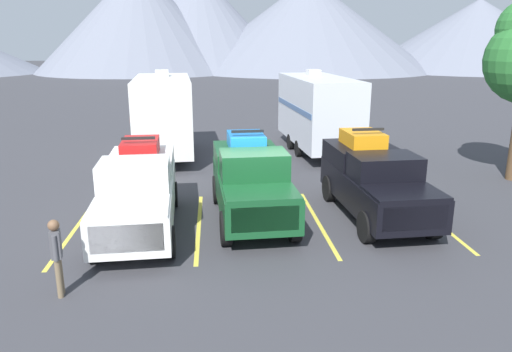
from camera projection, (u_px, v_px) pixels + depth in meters
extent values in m
plane|color=#38383D|center=(259.00, 225.00, 14.59)|extent=(240.00, 240.00, 0.00)
cube|color=white|center=(138.00, 201.00, 13.93)|extent=(2.28, 5.94, 0.97)
cube|color=white|center=(129.00, 207.00, 11.79)|extent=(1.98, 1.73, 0.08)
cube|color=white|center=(134.00, 175.00, 13.19)|extent=(1.93, 1.62, 0.81)
cube|color=slate|center=(132.00, 180.00, 12.60)|extent=(1.75, 0.32, 0.60)
cube|color=white|center=(141.00, 162.00, 15.24)|extent=(2.08, 2.79, 0.51)
cube|color=silver|center=(127.00, 238.00, 11.16)|extent=(1.68, 0.15, 0.68)
cylinder|color=black|center=(169.00, 242.00, 12.29)|extent=(0.32, 0.84, 0.83)
cylinder|color=black|center=(95.00, 246.00, 12.05)|extent=(0.32, 0.84, 0.83)
cylinder|color=black|center=(173.00, 194.00, 16.08)|extent=(0.32, 0.84, 0.83)
cylinder|color=black|center=(116.00, 197.00, 15.83)|extent=(0.32, 0.84, 0.83)
cube|color=red|center=(140.00, 147.00, 15.11)|extent=(1.18, 1.78, 0.45)
cylinder|color=black|center=(154.00, 151.00, 14.60)|extent=(0.20, 0.45, 0.44)
cylinder|color=black|center=(123.00, 152.00, 14.48)|extent=(0.20, 0.45, 0.44)
cylinder|color=black|center=(156.00, 143.00, 15.73)|extent=(0.20, 0.45, 0.44)
cylinder|color=black|center=(128.00, 144.00, 15.61)|extent=(0.20, 0.45, 0.44)
cube|color=black|center=(138.00, 138.00, 14.54)|extent=(0.99, 0.13, 0.08)
cube|color=#144723|center=(252.00, 190.00, 14.73)|extent=(2.31, 5.32, 0.94)
cube|color=#144723|center=(261.00, 193.00, 12.80)|extent=(2.02, 1.56, 0.08)
cube|color=#144723|center=(254.00, 166.00, 14.04)|extent=(1.98, 1.46, 0.83)
cube|color=slate|center=(256.00, 169.00, 13.51)|extent=(1.79, 0.33, 0.61)
cube|color=#144723|center=(246.00, 156.00, 15.87)|extent=(2.11, 2.50, 0.55)
cube|color=silver|center=(265.00, 219.00, 12.26)|extent=(1.72, 0.15, 0.66)
cylinder|color=black|center=(294.00, 225.00, 13.29)|extent=(0.33, 0.95, 0.94)
cylinder|color=black|center=(226.00, 228.00, 13.04)|extent=(0.33, 0.95, 0.94)
cylinder|color=black|center=(272.00, 187.00, 16.67)|extent=(0.33, 0.95, 0.94)
cylinder|color=black|center=(217.00, 189.00, 16.42)|extent=(0.33, 0.95, 0.94)
cube|color=blue|center=(246.00, 140.00, 15.73)|extent=(1.20, 1.59, 0.45)
cylinder|color=black|center=(262.00, 144.00, 15.29)|extent=(0.20, 0.45, 0.44)
cylinder|color=black|center=(233.00, 144.00, 15.17)|extent=(0.20, 0.45, 0.44)
cylinder|color=black|center=(258.00, 137.00, 16.30)|extent=(0.20, 0.45, 0.44)
cylinder|color=black|center=(230.00, 138.00, 16.18)|extent=(0.20, 0.45, 0.44)
cube|color=black|center=(248.00, 131.00, 15.22)|extent=(1.02, 0.13, 0.08)
cube|color=black|center=(376.00, 190.00, 14.94)|extent=(2.33, 5.40, 0.93)
cube|color=black|center=(405.00, 193.00, 12.99)|extent=(2.05, 1.59, 0.08)
cube|color=black|center=(384.00, 167.00, 14.27)|extent=(2.00, 1.48, 0.73)
cube|color=slate|center=(392.00, 171.00, 13.73)|extent=(1.81, 0.31, 0.54)
cube|color=black|center=(362.00, 154.00, 16.10)|extent=(2.14, 2.54, 0.62)
cube|color=silver|center=(415.00, 218.00, 12.43)|extent=(1.74, 0.15, 0.65)
cylinder|color=black|center=(433.00, 223.00, 13.48)|extent=(0.33, 0.88, 0.87)
cylinder|color=black|center=(367.00, 227.00, 13.22)|extent=(0.33, 0.88, 0.87)
cylinder|color=black|center=(382.00, 186.00, 16.91)|extent=(0.33, 0.88, 0.87)
cylinder|color=black|center=(329.00, 188.00, 16.66)|extent=(0.33, 0.88, 0.87)
cube|color=orange|center=(363.00, 138.00, 15.96)|extent=(1.21, 1.62, 0.45)
cylinder|color=black|center=(383.00, 141.00, 15.51)|extent=(0.20, 0.45, 0.44)
cylinder|color=black|center=(355.00, 142.00, 15.38)|extent=(0.20, 0.45, 0.44)
cylinder|color=black|center=(370.00, 135.00, 16.53)|extent=(0.20, 0.45, 0.44)
cylinder|color=black|center=(344.00, 136.00, 16.41)|extent=(0.20, 0.45, 0.44)
cube|color=black|center=(368.00, 129.00, 15.44)|extent=(1.03, 0.13, 0.08)
cube|color=gold|center=(75.00, 229.00, 14.23)|extent=(0.12, 5.50, 0.01)
cube|color=gold|center=(199.00, 225.00, 14.53)|extent=(0.12, 5.50, 0.01)
cube|color=gold|center=(318.00, 221.00, 14.82)|extent=(0.12, 5.50, 0.01)
cube|color=gold|center=(432.00, 218.00, 15.12)|extent=(0.12, 5.50, 0.01)
cube|color=white|center=(163.00, 113.00, 22.26)|extent=(2.89, 6.39, 3.14)
cube|color=brown|center=(136.00, 110.00, 22.03)|extent=(0.47, 5.96, 0.24)
cube|color=silver|center=(162.00, 73.00, 22.68)|extent=(0.65, 0.74, 0.30)
cube|color=#333333|center=(164.00, 172.00, 19.21)|extent=(0.21, 1.21, 0.12)
cylinder|color=black|center=(190.00, 152.00, 22.18)|extent=(0.28, 0.77, 0.76)
cylinder|color=black|center=(140.00, 154.00, 21.84)|extent=(0.28, 0.77, 0.76)
cylinder|color=black|center=(189.00, 146.00, 23.60)|extent=(0.28, 0.77, 0.76)
cylinder|color=black|center=(142.00, 147.00, 23.26)|extent=(0.28, 0.77, 0.76)
cube|color=silver|center=(318.00, 110.00, 23.48)|extent=(2.97, 6.99, 3.07)
cube|color=#4C6B99|center=(293.00, 107.00, 23.25)|extent=(0.52, 6.54, 0.24)
cube|color=silver|center=(313.00, 73.00, 24.00)|extent=(0.65, 0.74, 0.30)
cube|color=#333333|center=(344.00, 165.00, 20.14)|extent=(0.21, 1.21, 0.12)
cylinder|color=black|center=(345.00, 147.00, 23.33)|extent=(0.28, 0.77, 0.76)
cylinder|color=black|center=(298.00, 148.00, 22.98)|extent=(0.28, 0.77, 0.76)
cylinder|color=black|center=(334.00, 140.00, 24.89)|extent=(0.28, 0.77, 0.76)
cylinder|color=black|center=(291.00, 142.00, 24.54)|extent=(0.28, 0.77, 0.76)
cylinder|color=#726047|center=(60.00, 275.00, 10.53)|extent=(0.13, 0.13, 0.88)
cylinder|color=#726047|center=(59.00, 279.00, 10.36)|extent=(0.13, 0.13, 0.88)
cube|color=#4C4C51|center=(56.00, 244.00, 10.24)|extent=(0.24, 0.28, 0.62)
sphere|color=brown|center=(53.00, 225.00, 10.13)|extent=(0.24, 0.24, 0.24)
cylinder|color=#4C4C51|center=(57.00, 243.00, 10.38)|extent=(0.10, 0.10, 0.56)
cylinder|color=#4C4C51|center=(55.00, 248.00, 10.12)|extent=(0.10, 0.10, 0.56)
cone|color=slate|center=(140.00, 19.00, 81.85)|extent=(34.72, 34.72, 17.21)
cone|color=slate|center=(199.00, 20.00, 86.42)|extent=(33.21, 33.21, 17.20)
cone|color=slate|center=(308.00, 25.00, 85.53)|extent=(43.30, 43.30, 15.51)
cone|color=slate|center=(477.00, 35.00, 87.80)|extent=(40.32, 40.32, 12.28)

